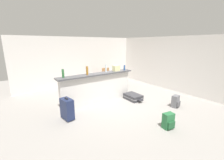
% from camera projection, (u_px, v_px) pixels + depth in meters
% --- Properties ---
extents(ground_plane, '(13.00, 13.00, 0.05)m').
position_uv_depth(ground_plane, '(117.00, 102.00, 5.82)').
color(ground_plane, gray).
extents(wall_back, '(6.60, 0.10, 2.50)m').
position_uv_depth(wall_back, '(82.00, 61.00, 7.92)').
color(wall_back, silver).
rests_on(wall_back, ground_plane).
extents(wall_right, '(0.10, 6.00, 2.50)m').
position_uv_depth(wall_right, '(162.00, 63.00, 7.47)').
color(wall_right, silver).
rests_on(wall_right, ground_plane).
extents(partition_half_wall, '(2.80, 0.20, 1.07)m').
position_uv_depth(partition_half_wall, '(98.00, 89.00, 5.58)').
color(partition_half_wall, silver).
rests_on(partition_half_wall, ground_plane).
extents(bar_countertop, '(2.96, 0.40, 0.05)m').
position_uv_depth(bar_countertop, '(97.00, 74.00, 5.45)').
color(bar_countertop, '#4C4C51').
rests_on(bar_countertop, partition_half_wall).
extents(bottle_green, '(0.07, 0.07, 0.27)m').
position_uv_depth(bottle_green, '(63.00, 73.00, 4.77)').
color(bottle_green, '#2D6B38').
rests_on(bottle_green, bar_countertop).
extents(bottle_amber, '(0.07, 0.07, 0.30)m').
position_uv_depth(bottle_amber, '(87.00, 71.00, 5.17)').
color(bottle_amber, '#9E661E').
rests_on(bottle_amber, bar_countertop).
extents(bottle_clear, '(0.07, 0.07, 0.29)m').
position_uv_depth(bottle_clear, '(106.00, 68.00, 5.66)').
color(bottle_clear, silver).
rests_on(bottle_clear, bar_countertop).
extents(bottle_blue, '(0.07, 0.07, 0.21)m').
position_uv_depth(bottle_blue, '(124.00, 68.00, 6.06)').
color(bottle_blue, '#284C89').
rests_on(bottle_blue, bar_countertop).
extents(grocery_bag, '(0.26, 0.18, 0.22)m').
position_uv_depth(grocery_bag, '(116.00, 68.00, 5.91)').
color(grocery_bag, beige).
rests_on(grocery_bag, bar_countertop).
extents(dining_table, '(1.10, 0.80, 0.74)m').
position_uv_depth(dining_table, '(110.00, 74.00, 7.63)').
color(dining_table, brown).
rests_on(dining_table, ground_plane).
extents(dining_chair_near_partition, '(0.48, 0.48, 0.93)m').
position_uv_depth(dining_chair_near_partition, '(117.00, 79.00, 7.20)').
color(dining_chair_near_partition, '#9E754C').
rests_on(dining_chair_near_partition, ground_plane).
extents(dining_chair_far_side, '(0.46, 0.46, 0.93)m').
position_uv_depth(dining_chair_far_side, '(105.00, 75.00, 8.05)').
color(dining_chair_far_side, '#9E754C').
rests_on(dining_chair_far_side, ground_plane).
extents(suitcase_flat_charcoal, '(0.51, 0.83, 0.22)m').
position_uv_depth(suitcase_flat_charcoal, '(133.00, 97.00, 5.97)').
color(suitcase_flat_charcoal, '#38383D').
rests_on(suitcase_flat_charcoal, ground_plane).
extents(backpack_green, '(0.31, 0.28, 0.42)m').
position_uv_depth(backpack_green, '(168.00, 121.00, 3.94)').
color(backpack_green, '#286B3D').
rests_on(backpack_green, ground_plane).
extents(backpack_grey, '(0.30, 0.28, 0.42)m').
position_uv_depth(backpack_grey, '(176.00, 102.00, 5.26)').
color(backpack_grey, slate).
rests_on(backpack_grey, ground_plane).
extents(suitcase_upright_navy, '(0.30, 0.47, 0.67)m').
position_uv_depth(suitcase_upright_navy, '(67.00, 109.00, 4.38)').
color(suitcase_upright_navy, '#1E284C').
rests_on(suitcase_upright_navy, ground_plane).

